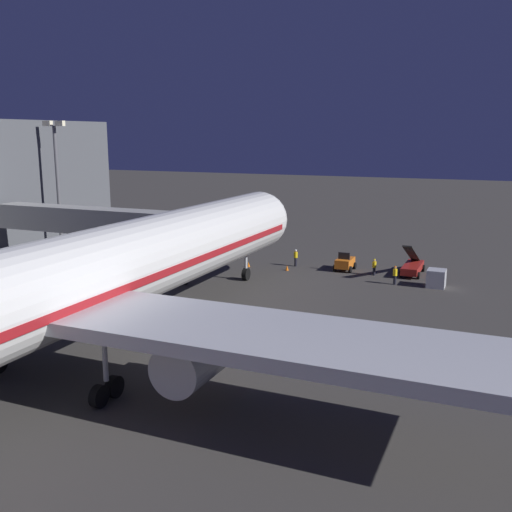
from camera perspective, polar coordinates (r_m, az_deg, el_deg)
The scene contains 12 objects.
ground_plane at distance 44.29m, azimuth -9.27°, elevation -6.77°, with size 320.00×320.00×0.00m, color #383533.
airliner_at_gate at distance 35.22m, azimuth -18.24°, elevation -2.92°, with size 50.79×63.61×18.86m.
jet_bridge at distance 59.36m, azimuth -13.76°, elevation 3.19°, with size 23.68×3.40×7.01m.
apron_floodlight_mast at distance 72.69m, azimuth -18.66°, elevation 7.29°, with size 2.90×0.50×15.42m.
baggage_tug_lead at distance 62.01m, azimuth 8.59°, elevation -0.66°, with size 1.86×2.77×1.95m.
belt_loader at distance 61.55m, azimuth 14.89°, elevation -0.96°, with size 1.96×8.50×3.70m.
baggage_container_near_belt at distance 57.07m, azimuth 17.03°, elevation -2.08°, with size 1.63×1.79×1.66m, color #B7BABF.
ground_crew_by_belt_loader at distance 63.27m, azimuth 3.86°, elevation -0.09°, with size 0.40×0.40×1.84m.
ground_crew_marshaller_fwd at distance 56.98m, azimuth 13.29°, elevation -1.73°, with size 0.40×0.40×1.80m.
ground_crew_under_port_wing at distance 60.26m, azimuth 11.36°, elevation -0.98°, with size 0.40×0.40×1.70m.
traffic_cone_nose_port at distance 61.41m, azimuth 3.01°, elevation -1.15°, with size 0.36×0.36×0.55m, color orange.
traffic_cone_nose_starboard at distance 63.03m, azimuth -0.74°, elevation -0.80°, with size 0.36×0.36×0.55m, color orange.
Camera 1 is at (-22.93, 35.25, 13.90)m, focal length 41.37 mm.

